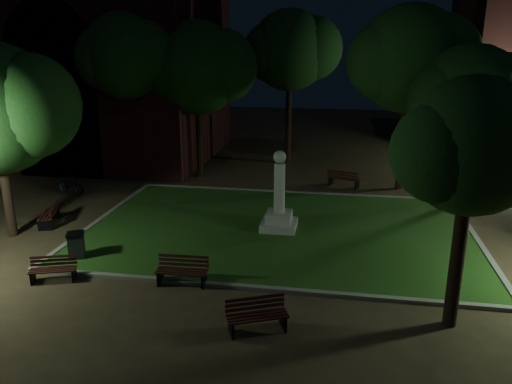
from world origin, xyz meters
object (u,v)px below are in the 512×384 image
Objects in this scene: trash_bin at (76,246)px; bench_far_side at (344,179)px; bench_near_right at (257,316)px; monument at (279,208)px; bench_left_side at (50,215)px; bench_west_near at (53,270)px; bench_near_left at (182,271)px; bicycle at (71,185)px.

bench_far_side is at bearing 49.51° from trash_bin.
bench_near_right is 0.97× the size of bench_far_side.
bench_left_side is at bearing -174.23° from monument.
monument reaches higher than bench_west_near.
bench_near_left reaches higher than bench_west_near.
bench_near_right is 15.43m from bicycle.
monument is at bearing 76.83° from bench_left_side.
trash_bin is at bearing -132.70° from bicycle.
bench_near_left is at bearing 88.68° from bench_far_side.
bench_near_left reaches higher than bench_near_right.
monument is 1.85× the size of bench_left_side.
bench_near_right is at bearing -116.61° from bicycle.
bench_left_side is at bearing -144.36° from bicycle.
trash_bin is 0.61× the size of bicycle.
trash_bin reaches higher than bench_left_side.
bench_near_left is 1.08× the size of bench_west_near.
bicycle is (-1.46, 4.25, -0.00)m from bench_left_side.
bench_far_side is at bearing 35.03° from bench_west_near.
bench_west_near is (-4.11, -0.50, -0.05)m from bench_near_left.
bicycle is (-11.23, 10.58, 0.01)m from bench_near_right.
bench_left_side is at bearing 133.30° from trash_bin.
monument is 5.65m from bench_near_left.
bench_near_right reaches higher than bench_west_near.
monument is 1.89× the size of bench_near_right.
bench_near_left is 0.96× the size of bench_near_right.
bench_west_near is at bearing -175.52° from bench_near_left.
bench_left_side reaches higher than bench_west_near.
monument reaches higher than bicycle.
bench_near_right is 14.17m from bench_far_side.
trash_bin reaches higher than bench_near_right.
bench_left_side is 4.49m from bicycle.
bench_west_near is at bearing -86.91° from trash_bin.
bench_far_side is at bearing 69.38° from monument.
bench_near_right is 1.06× the size of bicycle.
bench_far_side is (4.92, 11.80, 0.01)m from bench_near_left.
bench_west_near is 0.94× the size of bicycle.
bench_left_side reaches higher than bicycle.
bicycle is (-13.41, -3.42, -0.01)m from bench_far_side.
bench_near_right is 1.73× the size of trash_bin.
bench_west_near is at bearing -137.05° from bicycle.
bench_near_right is at bearing -32.66° from bench_west_near.
bench_west_near is (-6.85, 1.70, -0.05)m from bench_near_right.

